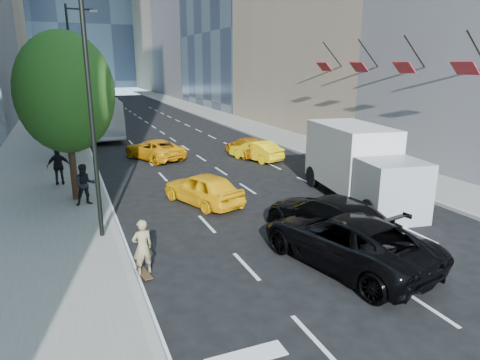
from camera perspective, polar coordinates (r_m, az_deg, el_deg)
name	(u,v)px	position (r m, az deg, el deg)	size (l,w,h in m)	color
ground	(314,253)	(14.86, 9.84, -9.61)	(160.00, 160.00, 0.00)	black
sidewalk_left	(46,135)	(41.81, -24.48, 5.45)	(6.00, 120.00, 0.15)	slate
sidewalk_right	(243,124)	(45.24, 0.42, 7.45)	(4.00, 120.00, 0.15)	slate
lamp_near	(93,76)	(15.37, -18.96, 13.04)	(2.13, 0.22, 10.00)	black
lamp_far	(75,69)	(33.34, -21.20, 13.59)	(2.13, 0.22, 10.00)	black
tree_near	(65,93)	(20.36, -22.26, 10.69)	(4.20, 4.20, 7.46)	black
tree_mid	(62,78)	(30.34, -22.61, 12.44)	(4.50, 4.50, 7.99)	black
tree_far	(62,82)	(43.35, -22.66, 12.01)	(3.90, 3.90, 6.92)	black
traffic_signal	(70,82)	(51.37, -21.78, 11.99)	(2.48, 0.53, 5.20)	black
facade_flags	(382,64)	(27.92, 18.41, 14.47)	(1.85, 13.30, 2.05)	black
skateboarder	(143,251)	(13.14, -12.84, -9.15)	(0.62, 0.41, 1.70)	#837852
black_sedan_lincoln	(346,239)	(14.04, 13.92, -7.67)	(2.75, 5.96, 1.66)	black
black_sedan_mercedes	(329,217)	(15.95, 11.74, -4.85)	(2.24, 5.50, 1.60)	black
taxi_a	(203,188)	(19.44, -4.96, -1.12)	(1.74, 4.32, 1.47)	yellow
taxi_b	(256,150)	(28.39, 2.14, 3.97)	(1.39, 3.97, 1.31)	yellow
taxi_c	(154,149)	(29.18, -11.40, 4.02)	(2.23, 4.84, 1.34)	orange
taxi_d	(247,147)	(29.74, 0.94, 4.46)	(1.79, 4.40, 1.28)	orange
city_bus	(94,113)	(41.08, -18.88, 8.39)	(3.16, 13.50, 3.76)	silver
box_truck	(360,164)	(20.47, 15.68, 2.08)	(3.62, 7.43, 3.40)	#BBBBBB
pedestrian_a	(85,185)	(19.93, -19.96, -0.59)	(0.89, 0.70, 1.84)	black
pedestrian_b	(59,166)	(23.81, -23.02, 1.70)	(1.13, 0.47, 1.93)	black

